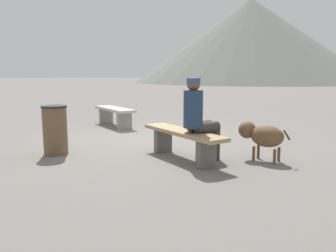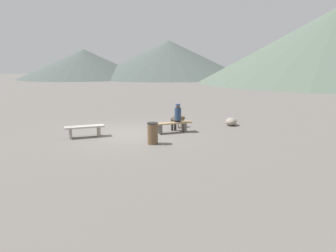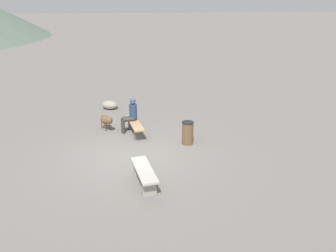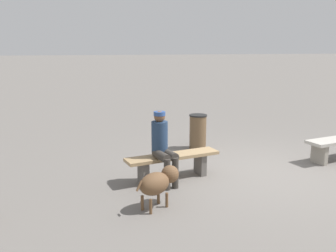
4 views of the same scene
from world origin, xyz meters
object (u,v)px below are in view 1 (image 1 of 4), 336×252
object	(u,v)px
dog	(262,135)
trash_bin	(55,130)
seated_person	(199,115)
bench_right	(183,138)
bench_left	(115,113)

from	to	relation	value
dog	trash_bin	size ratio (longest dim) A/B	0.91
dog	seated_person	bearing A→B (deg)	42.29
bench_right	seated_person	xyz separation A→B (m)	(0.23, 0.15, 0.37)
bench_right	dog	distance (m)	1.20
dog	bench_right	bearing A→B (deg)	34.11
bench_left	dog	distance (m)	4.37
trash_bin	dog	bearing A→B (deg)	59.42
bench_right	trash_bin	world-z (taller)	trash_bin
dog	trash_bin	xyz separation A→B (m)	(-1.67, -2.83, 0.01)
bench_right	seated_person	bearing A→B (deg)	23.06
bench_right	trash_bin	size ratio (longest dim) A/B	2.20
bench_left	seated_person	bearing A→B (deg)	-5.67
seated_person	dog	distance (m)	1.02
trash_bin	bench_left	bearing A→B (deg)	147.05
dog	trash_bin	distance (m)	3.29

